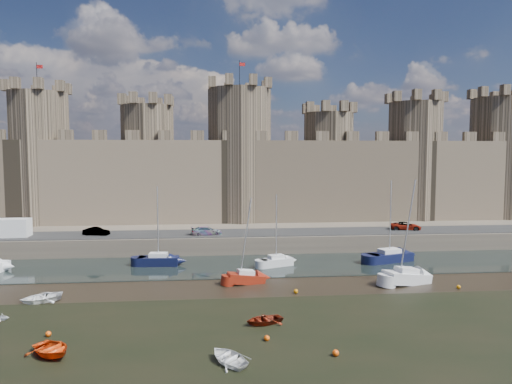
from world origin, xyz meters
TOP-DOWN VIEW (x-y plane):
  - ground at (0.00, 0.00)m, footprint 160.00×160.00m
  - water_channel at (0.00, 24.00)m, footprint 160.00×12.00m
  - quay at (0.00, 60.00)m, footprint 160.00×60.00m
  - road at (0.00, 34.00)m, footprint 160.00×7.00m
  - castle at (-0.64, 48.00)m, footprint 108.50×11.00m
  - car_1 at (-19.43, 33.77)m, footprint 3.88×2.05m
  - car_2 at (-3.70, 32.70)m, footprint 4.51×2.16m
  - car_3 at (26.75, 34.35)m, footprint 4.95×2.97m
  - van at (-31.51, 33.50)m, footprint 6.05×2.58m
  - sailboat_1 at (-9.66, 25.08)m, footprint 5.12×2.25m
  - sailboat_2 at (5.15, 23.31)m, footprint 4.50×3.02m
  - sailboat_3 at (20.31, 24.42)m, footprint 6.50×4.05m
  - sailboat_4 at (0.82, 16.13)m, footprint 4.29×2.41m
  - sailboat_5 at (18.26, 14.39)m, footprint 5.66×3.51m
  - dinghy_0 at (-13.94, -0.77)m, footprint 4.67×4.72m
  - dinghy_2 at (-1.67, -2.95)m, footprint 3.70×3.88m
  - dinghy_3 at (-20.51, 6.79)m, footprint 1.29×1.15m
  - dinghy_4 at (1.47, 3.98)m, footprint 3.91×3.40m
  - dinghy_6 at (-19.06, 11.49)m, footprint 4.22×3.38m
  - buoy_0 at (-15.41, 2.86)m, footprint 0.44×0.44m
  - buoy_1 at (5.60, 12.00)m, footprint 0.47×0.47m
  - buoy_2 at (5.77, -2.56)m, footprint 0.47×0.47m
  - buoy_3 at (22.89, 12.00)m, footprint 0.42×0.42m
  - buoy_4 at (1.30, 0.50)m, footprint 0.44×0.44m

SIDE VIEW (x-z plane):
  - ground at x=0.00m, z-range 0.00..0.00m
  - water_channel at x=0.00m, z-range 0.00..0.08m
  - buoy_3 at x=22.89m, z-range 0.00..0.42m
  - buoy_4 at x=1.30m, z-range 0.00..0.44m
  - buoy_0 at x=-15.41m, z-range 0.00..0.44m
  - buoy_1 at x=5.60m, z-range 0.00..0.47m
  - buoy_2 at x=5.77m, z-range 0.00..0.47m
  - dinghy_3 at x=-20.51m, z-range 0.00..0.62m
  - dinghy_2 at x=-1.67m, z-range 0.00..0.65m
  - dinghy_4 at x=1.47m, z-range 0.00..0.68m
  - dinghy_6 at x=-19.06m, z-range 0.00..0.78m
  - dinghy_0 at x=-13.94m, z-range 0.00..0.80m
  - sailboat_4 at x=0.82m, z-range -4.02..5.43m
  - sailboat_2 at x=5.15m, z-range -3.77..5.28m
  - sailboat_1 at x=-9.66m, z-range -4.23..5.82m
  - sailboat_5 at x=18.26m, z-range -4.90..6.51m
  - sailboat_3 at x=20.31m, z-range -4.51..6.14m
  - quay at x=0.00m, z-range 0.00..2.50m
  - road at x=0.00m, z-range 2.50..2.60m
  - car_1 at x=-19.43m, z-range 2.50..3.72m
  - car_2 at x=-3.70m, z-range 2.50..3.77m
  - car_3 at x=26.75m, z-range 2.50..3.79m
  - van at x=-31.51m, z-range 2.50..5.11m
  - castle at x=-0.64m, z-range -2.83..26.17m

